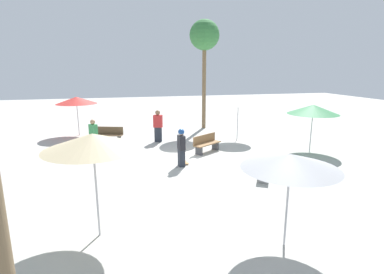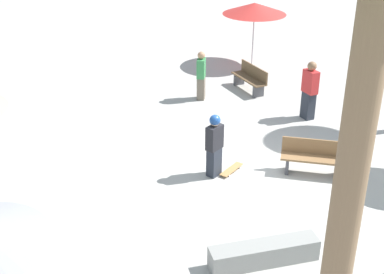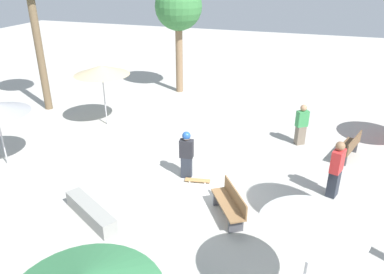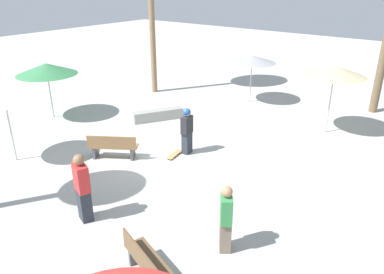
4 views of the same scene
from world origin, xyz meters
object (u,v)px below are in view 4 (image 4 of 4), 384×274
shade_umbrella_grey (252,59)px  bystander_watching (82,188)px  bench_far (113,147)px  shade_umbrella_green (46,69)px  skater_main (187,129)px  skateboard (174,154)px  bench_near (149,265)px  bystander_far (226,219)px  shade_umbrella_tan (335,71)px  concrete_ledge (158,115)px  shade_umbrella_white (3,95)px

shade_umbrella_grey → bystander_watching: bearing=97.9°
bench_far → shade_umbrella_green: (5.01, -1.06, 1.65)m
skater_main → skateboard: skater_main is taller
bench_near → bench_far: same height
bystander_far → bench_far: bearing=-142.3°
bench_near → bystander_far: size_ratio=1.04×
bystander_far → skateboard: bearing=-163.1°
skater_main → skateboard: (0.19, 0.44, -0.80)m
shade_umbrella_green → shade_umbrella_tan: (-9.71, -5.45, 0.30)m
concrete_ledge → bystander_watching: size_ratio=1.14×
concrete_ledge → shade_umbrella_white: shade_umbrella_white is taller
bystander_far → shade_umbrella_grey: bearing=170.2°
shade_umbrella_white → bystander_far: shade_umbrella_white is taller
skater_main → bystander_far: size_ratio=1.01×
bench_far → shade_umbrella_grey: (-0.52, -7.99, 1.61)m
bench_near → bench_far: 5.67m
skateboard → shade_umbrella_white: size_ratio=0.35×
bystander_far → concrete_ledge: bearing=-163.9°
shade_umbrella_white → bystander_far: bearing=-176.0°
concrete_ledge → shade_umbrella_tan: bearing=-153.5°
concrete_ledge → bench_near: size_ratio=1.22×
concrete_ledge → shade_umbrella_tan: size_ratio=0.79×
shade_umbrella_green → bystander_far: shade_umbrella_green is taller
shade_umbrella_white → shade_umbrella_grey: shade_umbrella_white is taller
concrete_ledge → bench_near: 8.98m
bench_far → concrete_ledge: bearing=76.6°
shade_umbrella_tan → bystander_far: 8.17m
shade_umbrella_green → skater_main: bearing=-173.6°
shade_umbrella_green → shade_umbrella_tan: 11.14m
skateboard → shade_umbrella_tan: (-3.26, -5.14, 2.32)m
concrete_ledge → bystander_far: bearing=142.7°
bystander_far → shade_umbrella_tan: bearing=147.7°
bench_far → bystander_far: size_ratio=0.99×
shade_umbrella_grey → shade_umbrella_tan: (-4.18, 1.48, 0.34)m
bystander_watching → bench_near: bearing=7.5°
shade_umbrella_grey → bystander_far: 10.69m
bystander_watching → bystander_far: bearing=38.4°
skater_main → shade_umbrella_green: (6.65, 0.75, 1.21)m
skateboard → concrete_ledge: concrete_ledge is taller
shade_umbrella_green → shade_umbrella_white: bearing=129.9°
skater_main → shade_umbrella_white: shade_umbrella_white is taller
bench_far → bystander_watching: size_ratio=0.89×
bench_far → shade_umbrella_tan: (-4.70, -6.51, 1.95)m
shade_umbrella_white → shade_umbrella_green: size_ratio=0.98×
bench_near → bystander_far: (-0.63, -1.71, 0.37)m
skater_main → shade_umbrella_white: 5.74m
skateboard → bench_far: 2.02m
shade_umbrella_white → bench_near: bearing=170.6°
shade_umbrella_tan → skateboard: bearing=57.6°
bench_near → concrete_ledge: bearing=150.3°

